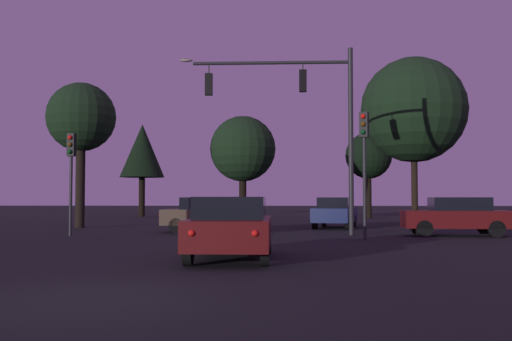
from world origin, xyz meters
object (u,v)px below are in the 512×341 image
object	(u,v)px
car_far_lane	(335,212)
tree_left_far	(243,149)
traffic_light_corner_right	(364,149)
car_crossing_right	(456,216)
car_nearside_lane	(231,227)
car_crossing_left	(211,214)
traffic_signal_mast_arm	(302,106)
tree_center_horizon	(414,110)
tree_lot_edge	(81,118)
tree_right_cluster	(142,151)
traffic_light_corner_left	(71,163)
tree_behind_sign	(369,156)

from	to	relation	value
car_far_lane	tree_left_far	size ratio (longest dim) A/B	0.70
traffic_light_corner_right	car_crossing_right	size ratio (longest dim) A/B	1.08
car_far_lane	tree_left_far	bearing A→B (deg)	131.68
car_nearside_lane	car_crossing_left	bearing A→B (deg)	99.35
traffic_signal_mast_arm	tree_center_horizon	world-z (taller)	tree_center_horizon
tree_left_far	tree_lot_edge	bearing A→B (deg)	-141.99
tree_center_horizon	tree_right_cluster	size ratio (longest dim) A/B	1.23
traffic_signal_mast_arm	tree_left_far	bearing A→B (deg)	105.64
car_crossing_left	tree_center_horizon	xyz separation A→B (m)	(10.31, 7.18, 5.54)
car_nearside_lane	car_far_lane	bearing A→B (deg)	76.35
traffic_light_corner_right	tree_right_cluster	xyz separation A→B (m)	(-14.40, 26.96, 2.08)
car_nearside_lane	tree_center_horizon	bearing A→B (deg)	65.90
tree_right_cluster	car_far_lane	bearing A→B (deg)	-52.15
car_crossing_right	traffic_light_corner_right	bearing A→B (deg)	-146.05
car_crossing_right	tree_center_horizon	xyz separation A→B (m)	(0.34, 9.27, 5.54)
traffic_light_corner_left	tree_left_far	world-z (taller)	tree_left_far
car_crossing_right	tree_left_far	world-z (taller)	tree_left_far
car_nearside_lane	tree_right_cluster	distance (m)	35.63
car_crossing_right	tree_left_far	bearing A→B (deg)	128.12
car_nearside_lane	tree_lot_edge	world-z (taller)	tree_lot_edge
tree_left_far	tree_lot_edge	distance (m)	9.93
traffic_light_corner_left	car_far_lane	xyz separation A→B (m)	(10.89, 7.11, -2.07)
car_nearside_lane	traffic_light_corner_left	bearing A→B (deg)	129.53
traffic_signal_mast_arm	tree_behind_sign	world-z (taller)	traffic_signal_mast_arm
car_nearside_lane	tree_right_cluster	xyz separation A→B (m)	(-10.28, 33.82, 4.49)
traffic_light_corner_right	car_far_lane	xyz separation A→B (m)	(-0.31, 8.83, -2.42)
car_nearside_lane	tree_right_cluster	world-z (taller)	tree_right_cluster
traffic_light_corner_left	traffic_light_corner_right	xyz separation A→B (m)	(11.20, -1.72, 0.35)
car_crossing_right	tree_right_cluster	xyz separation A→B (m)	(-18.34, 24.31, 4.50)
traffic_light_corner_right	tree_lot_edge	distance (m)	15.74
car_crossing_left	tree_center_horizon	size ratio (longest dim) A/B	0.47
tree_left_far	tree_lot_edge	world-z (taller)	tree_lot_edge
tree_right_cluster	tree_lot_edge	distance (m)	18.61
traffic_signal_mast_arm	tree_center_horizon	bearing A→B (deg)	54.62
tree_behind_sign	tree_center_horizon	size ratio (longest dim) A/B	0.69
car_nearside_lane	car_far_lane	world-z (taller)	same
car_far_lane	tree_left_far	distance (m)	8.38
car_crossing_left	tree_lot_edge	distance (m)	9.25
traffic_signal_mast_arm	car_nearside_lane	world-z (taller)	traffic_signal_mast_arm
car_nearside_lane	tree_behind_sign	world-z (taller)	tree_behind_sign
tree_center_horizon	tree_right_cluster	xyz separation A→B (m)	(-18.68, 15.03, -1.05)
tree_center_horizon	tree_lot_edge	size ratio (longest dim) A/B	1.26
car_crossing_right	tree_right_cluster	distance (m)	30.78
car_far_lane	tree_center_horizon	distance (m)	7.84
car_nearside_lane	tree_right_cluster	bearing A→B (deg)	106.90
tree_center_horizon	tree_lot_edge	world-z (taller)	tree_center_horizon
car_nearside_lane	tree_behind_sign	size ratio (longest dim) A/B	0.72
tree_right_cluster	car_crossing_left	bearing A→B (deg)	-69.36
car_crossing_right	car_nearside_lane	bearing A→B (deg)	-130.28
tree_behind_sign	tree_lot_edge	bearing A→B (deg)	-137.69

